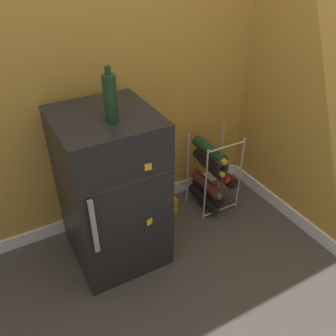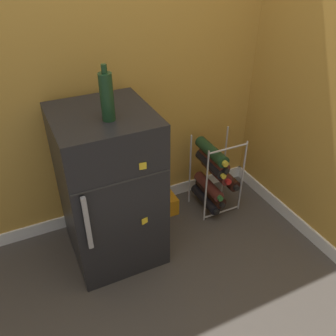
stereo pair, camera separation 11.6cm
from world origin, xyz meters
TOP-DOWN VIEW (x-y plane):
  - ground_plane at (0.00, 0.00)m, footprint 14.00×14.00m
  - wall_back at (0.00, 0.66)m, footprint 6.80×0.07m
  - mini_fridge at (-0.29, 0.29)m, footprint 0.51×0.57m
  - wine_rack at (0.47, 0.38)m, footprint 0.30×0.33m
  - soda_box at (0.12, 0.50)m, footprint 0.20×0.20m
  - fridge_top_bottle at (-0.27, 0.20)m, footprint 0.06×0.06m

SIDE VIEW (x-z plane):
  - ground_plane at x=0.00m, z-range 0.00..0.00m
  - soda_box at x=0.12m, z-range 0.00..0.13m
  - wine_rack at x=0.47m, z-range 0.00..0.57m
  - mini_fridge at x=-0.29m, z-range 0.00..0.94m
  - fridge_top_bottle at x=-0.27m, z-range 0.93..1.20m
  - wall_back at x=0.00m, z-range -0.01..2.49m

